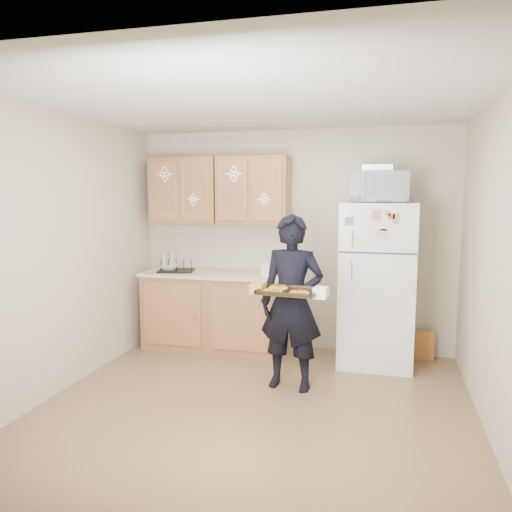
# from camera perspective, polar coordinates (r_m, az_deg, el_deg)

# --- Properties ---
(floor) EXTENTS (3.60, 3.60, 0.00)m
(floor) POSITION_cam_1_polar(r_m,az_deg,el_deg) (4.36, -0.24, -17.10)
(floor) COLOR brown
(floor) RESTS_ON ground
(ceiling) EXTENTS (3.60, 3.60, 0.00)m
(ceiling) POSITION_cam_1_polar(r_m,az_deg,el_deg) (4.04, -0.26, 17.25)
(ceiling) COLOR silver
(ceiling) RESTS_ON wall_back
(wall_back) EXTENTS (3.60, 0.04, 2.50)m
(wall_back) POSITION_cam_1_polar(r_m,az_deg,el_deg) (5.76, 4.33, 1.76)
(wall_back) COLOR #BAAE97
(wall_back) RESTS_ON floor
(wall_front) EXTENTS (3.60, 0.04, 2.50)m
(wall_front) POSITION_cam_1_polar(r_m,az_deg,el_deg) (2.35, -11.60, -6.42)
(wall_front) COLOR #BAAE97
(wall_front) RESTS_ON floor
(wall_left) EXTENTS (0.04, 3.60, 2.50)m
(wall_left) POSITION_cam_1_polar(r_m,az_deg,el_deg) (4.80, -21.53, 0.17)
(wall_left) COLOR #BAAE97
(wall_left) RESTS_ON floor
(wall_right) EXTENTS (0.04, 3.60, 2.50)m
(wall_right) POSITION_cam_1_polar(r_m,az_deg,el_deg) (3.96, 25.82, -1.44)
(wall_right) COLOR #BAAE97
(wall_right) RESTS_ON floor
(refrigerator) EXTENTS (0.75, 0.70, 1.70)m
(refrigerator) POSITION_cam_1_polar(r_m,az_deg,el_deg) (5.36, 13.63, -3.16)
(refrigerator) COLOR white
(refrigerator) RESTS_ON floor
(base_cabinet) EXTENTS (1.60, 0.60, 0.86)m
(base_cabinet) POSITION_cam_1_polar(r_m,az_deg,el_deg) (5.81, -4.66, -6.42)
(base_cabinet) COLOR brown
(base_cabinet) RESTS_ON floor
(countertop) EXTENTS (1.64, 0.64, 0.04)m
(countertop) POSITION_cam_1_polar(r_m,az_deg,el_deg) (5.72, -4.71, -2.03)
(countertop) COLOR beige
(countertop) RESTS_ON base_cabinet
(upper_cab_left) EXTENTS (0.80, 0.33, 0.75)m
(upper_cab_left) POSITION_cam_1_polar(r_m,az_deg,el_deg) (5.91, -8.06, 7.43)
(upper_cab_left) COLOR brown
(upper_cab_left) RESTS_ON wall_back
(upper_cab_right) EXTENTS (0.80, 0.33, 0.75)m
(upper_cab_right) POSITION_cam_1_polar(r_m,az_deg,el_deg) (5.65, -0.29, 7.51)
(upper_cab_right) COLOR brown
(upper_cab_right) RESTS_ON wall_back
(cereal_box) EXTENTS (0.20, 0.07, 0.32)m
(cereal_box) POSITION_cam_1_polar(r_m,az_deg,el_deg) (5.77, 18.66, -9.64)
(cereal_box) COLOR #C09043
(cereal_box) RESTS_ON floor
(person) EXTENTS (0.62, 0.44, 1.61)m
(person) POSITION_cam_1_polar(r_m,az_deg,el_deg) (4.58, 4.10, -5.33)
(person) COLOR black
(person) RESTS_ON floor
(baking_tray) EXTENTS (0.53, 0.41, 0.04)m
(baking_tray) POSITION_cam_1_polar(r_m,az_deg,el_deg) (4.25, 3.75, -4.09)
(baking_tray) COLOR black
(baking_tray) RESTS_ON person
(pizza_front_left) EXTENTS (0.16, 0.16, 0.02)m
(pizza_front_left) POSITION_cam_1_polar(r_m,az_deg,el_deg) (4.20, 1.92, -3.96)
(pizza_front_left) COLOR orange
(pizza_front_left) RESTS_ON baking_tray
(pizza_front_right) EXTENTS (0.16, 0.16, 0.02)m
(pizza_front_right) POSITION_cam_1_polar(r_m,az_deg,el_deg) (4.14, 4.97, -4.15)
(pizza_front_right) COLOR orange
(pizza_front_right) RESTS_ON baking_tray
(pizza_back_left) EXTENTS (0.16, 0.16, 0.02)m
(pizza_back_left) POSITION_cam_1_polar(r_m,az_deg,el_deg) (4.36, 2.59, -3.56)
(pizza_back_left) COLOR orange
(pizza_back_left) RESTS_ON baking_tray
(microwave) EXTENTS (0.57, 0.39, 0.31)m
(microwave) POSITION_cam_1_polar(r_m,az_deg,el_deg) (5.23, 14.01, 7.67)
(microwave) COLOR white
(microwave) RESTS_ON refrigerator
(foil_pan) EXTENTS (0.32, 0.24, 0.06)m
(foil_pan) POSITION_cam_1_polar(r_m,az_deg,el_deg) (5.26, 13.81, 9.73)
(foil_pan) COLOR silver
(foil_pan) RESTS_ON microwave
(dish_rack) EXTENTS (0.45, 0.37, 0.16)m
(dish_rack) POSITION_cam_1_polar(r_m,az_deg,el_deg) (5.79, -9.12, -0.99)
(dish_rack) COLOR black
(dish_rack) RESTS_ON countertop
(bowl) EXTENTS (0.26, 0.26, 0.06)m
(bowl) POSITION_cam_1_polar(r_m,az_deg,el_deg) (5.83, -9.83, -1.26)
(bowl) COLOR white
(bowl) RESTS_ON dish_rack
(soap_bottle) EXTENTS (0.11, 0.11, 0.21)m
(soap_bottle) POSITION_cam_1_polar(r_m,az_deg,el_deg) (5.41, 1.19, -1.17)
(soap_bottle) COLOR white
(soap_bottle) RESTS_ON countertop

